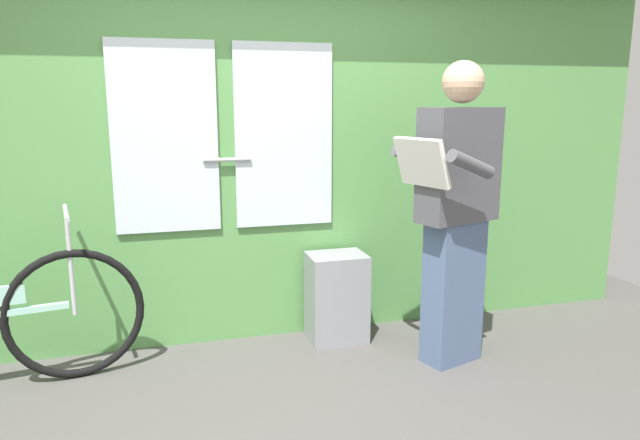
% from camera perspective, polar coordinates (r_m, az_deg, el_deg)
% --- Properties ---
extents(ground_plane, '(6.30, 4.07, 0.04)m').
position_cam_1_polar(ground_plane, '(2.79, -0.97, -20.91)').
color(ground_plane, '#474442').
extents(train_door_wall, '(5.30, 0.28, 2.24)m').
position_cam_1_polar(train_door_wall, '(3.57, -6.17, 6.53)').
color(train_door_wall, '#56934C').
rests_on(train_door_wall, ground_plane).
extents(passenger_reading_newspaper, '(0.62, 0.56, 1.70)m').
position_cam_1_polar(passenger_reading_newspaper, '(3.29, 13.25, 1.05)').
color(passenger_reading_newspaper, slate).
rests_on(passenger_reading_newspaper, ground_plane).
extents(trash_bin_by_wall, '(0.35, 0.28, 0.56)m').
position_cam_1_polar(trash_bin_by_wall, '(3.65, 1.65, -7.64)').
color(trash_bin_by_wall, gray).
rests_on(trash_bin_by_wall, ground_plane).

